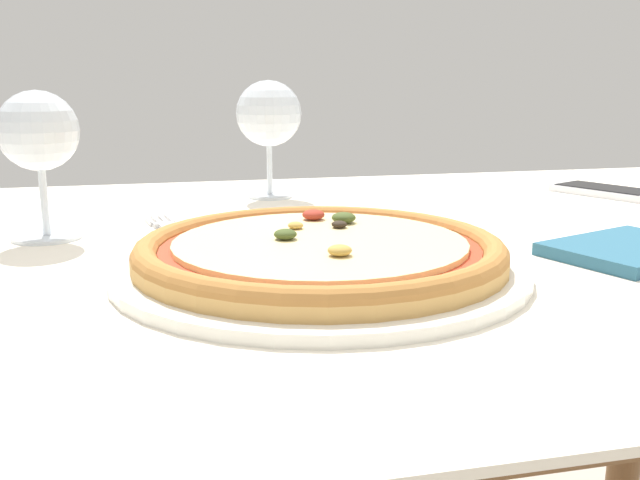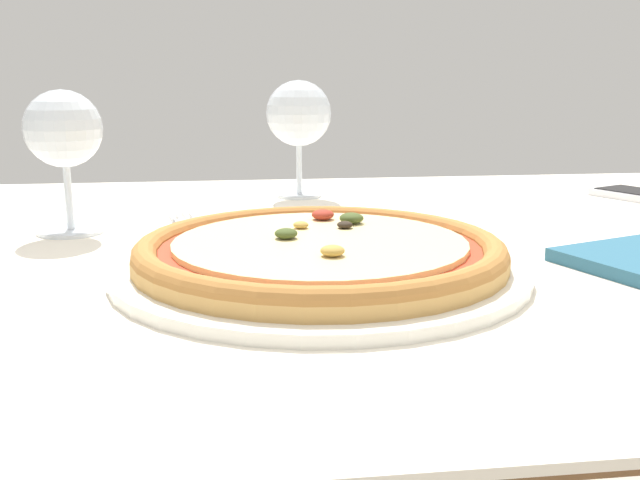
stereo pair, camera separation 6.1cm
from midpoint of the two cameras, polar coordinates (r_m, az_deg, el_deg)
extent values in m
cube|color=brown|center=(0.80, 14.43, -1.34)|extent=(1.15, 0.80, 0.04)
cube|color=white|center=(0.79, 14.51, 0.13)|extent=(1.25, 0.90, 0.01)
cylinder|color=brown|center=(1.22, -17.66, -14.81)|extent=(0.06, 0.06, 0.69)
cylinder|color=white|center=(0.62, 2.84, -2.30)|extent=(0.36, 0.36, 0.01)
cylinder|color=tan|center=(0.61, 2.85, -1.31)|extent=(0.32, 0.32, 0.01)
torus|color=#B27538|center=(0.61, 2.85, -0.76)|extent=(0.32, 0.32, 0.02)
cylinder|color=#BC381E|center=(0.61, 2.86, -0.63)|extent=(0.27, 0.27, 0.00)
cylinder|color=beige|center=(0.61, 2.86, -0.26)|extent=(0.25, 0.25, 0.00)
ellipsoid|color=#BC9342|center=(0.56, 4.16, -0.90)|extent=(0.02, 0.02, 0.01)
ellipsoid|color=#2D2319|center=(0.66, 4.66, 1.20)|extent=(0.01, 0.01, 0.01)
ellipsoid|color=#425123|center=(0.61, 0.10, 0.50)|extent=(0.02, 0.02, 0.01)
ellipsoid|color=#425123|center=(0.68, 5.11, 1.73)|extent=(0.02, 0.02, 0.01)
ellipsoid|color=#A83323|center=(0.70, 2.73, 2.02)|extent=(0.02, 0.02, 0.01)
ellipsoid|color=#BC9342|center=(0.66, 1.12, 1.19)|extent=(0.01, 0.01, 0.01)
cube|color=silver|center=(0.78, -7.97, 0.57)|extent=(0.03, 0.11, 0.00)
cube|color=silver|center=(0.83, -8.68, 1.43)|extent=(0.03, 0.02, 0.00)
cube|color=silver|center=(0.86, -9.77, 1.75)|extent=(0.01, 0.05, 0.00)
cube|color=silver|center=(0.86, -9.24, 1.78)|extent=(0.01, 0.05, 0.00)
cube|color=silver|center=(0.86, -8.72, 1.82)|extent=(0.01, 0.05, 0.00)
cube|color=silver|center=(0.86, -8.19, 1.85)|extent=(0.01, 0.05, 0.00)
cylinder|color=silver|center=(1.02, 0.05, 3.60)|extent=(0.06, 0.06, 0.00)
cylinder|color=silver|center=(1.01, 0.06, 5.80)|extent=(0.01, 0.01, 0.07)
sphere|color=silver|center=(1.00, 0.06, 10.10)|extent=(0.09, 0.09, 0.09)
cylinder|color=silver|center=(0.82, -17.28, 0.68)|extent=(0.07, 0.07, 0.00)
cylinder|color=silver|center=(0.81, -17.46, 3.39)|extent=(0.01, 0.01, 0.07)
sphere|color=silver|center=(0.80, -17.81, 8.48)|extent=(0.08, 0.08, 0.08)
camera|label=1|loc=(0.03, -87.14, 0.66)|focal=40.00mm
camera|label=2|loc=(0.03, 92.86, -0.66)|focal=40.00mm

